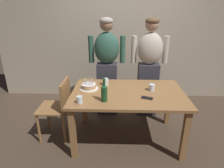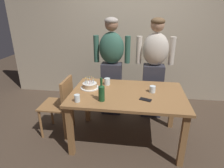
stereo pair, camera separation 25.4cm
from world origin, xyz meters
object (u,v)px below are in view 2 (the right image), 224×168
object	(u,v)px
water_glass_far	(152,89)
wine_bottle	(102,92)
cell_phone	(146,100)
water_glass_side	(107,81)
dining_chair	(61,102)
person_woman_cardigan	(154,68)
birthday_cake	(90,86)
water_glass_near	(77,98)
person_man_bearded	(112,66)

from	to	relation	value
water_glass_far	wine_bottle	world-z (taller)	wine_bottle
water_glass_far	cell_phone	xyz separation A→B (m)	(-0.09, -0.24, -0.04)
water_glass_side	wine_bottle	bearing A→B (deg)	-87.93
water_glass_far	wine_bottle	xyz separation A→B (m)	(-0.62, -0.34, 0.07)
water_glass_side	dining_chair	xyz separation A→B (m)	(-0.64, -0.21, -0.27)
person_woman_cardigan	dining_chair	distance (m)	1.56
birthday_cake	water_glass_far	xyz separation A→B (m)	(0.86, -0.02, 0.01)
water_glass_side	water_glass_far	bearing A→B (deg)	-16.00
water_glass_side	person_woman_cardigan	bearing A→B (deg)	36.20
water_glass_side	person_woman_cardigan	distance (m)	0.87
water_glass_side	water_glass_near	bearing A→B (deg)	-114.47
water_glass_far	water_glass_side	bearing A→B (deg)	164.00
birthday_cake	person_man_bearded	size ratio (longest dim) A/B	0.16
cell_phone	birthday_cake	bearing A→B (deg)	-178.60
birthday_cake	person_woman_cardigan	bearing A→B (deg)	36.18
wine_bottle	cell_phone	size ratio (longest dim) A/B	2.04
birthday_cake	person_woman_cardigan	size ratio (longest dim) A/B	0.16
dining_chair	water_glass_far	bearing A→B (deg)	91.19
water_glass_side	wine_bottle	xyz separation A→B (m)	(0.02, -0.52, 0.06)
birthday_cake	wine_bottle	bearing A→B (deg)	-56.46
water_glass_near	wine_bottle	distance (m)	0.30
water_glass_far	person_man_bearded	bearing A→B (deg)	133.16
birthday_cake	water_glass_far	world-z (taller)	birthday_cake
water_glass_side	person_woman_cardigan	world-z (taller)	person_woman_cardigan
person_man_bearded	wine_bottle	bearing A→B (deg)	91.54
water_glass_near	person_woman_cardigan	xyz separation A→B (m)	(0.96, 1.10, 0.09)
water_glass_side	person_woman_cardigan	size ratio (longest dim) A/B	0.06
person_man_bearded	dining_chair	world-z (taller)	person_man_bearded
water_glass_side	dining_chair	size ratio (longest dim) A/B	0.11
person_man_bearded	person_woman_cardigan	size ratio (longest dim) A/B	1.00
person_man_bearded	dining_chair	distance (m)	1.02
water_glass_far	dining_chair	bearing A→B (deg)	-178.81
water_glass_far	cell_phone	world-z (taller)	water_glass_far
water_glass_near	dining_chair	size ratio (longest dim) A/B	0.10
water_glass_near	water_glass_side	world-z (taller)	water_glass_side
person_woman_cardigan	birthday_cake	bearing A→B (deg)	36.18
person_man_bearded	water_glass_side	bearing A→B (deg)	91.00
cell_phone	person_woman_cardigan	world-z (taller)	person_woman_cardigan
dining_chair	person_woman_cardigan	bearing A→B (deg)	118.26
water_glass_near	person_man_bearded	world-z (taller)	person_man_bearded
wine_bottle	person_man_bearded	xyz separation A→B (m)	(-0.03, 1.03, 0.02)
wine_bottle	cell_phone	distance (m)	0.55
wine_bottle	dining_chair	bearing A→B (deg)	154.74
water_glass_far	water_glass_side	size ratio (longest dim) A/B	0.90
cell_phone	dining_chair	xyz separation A→B (m)	(-1.19, 0.22, -0.23)
water_glass_side	cell_phone	xyz separation A→B (m)	(0.55, -0.43, -0.05)
wine_bottle	person_man_bearded	bearing A→B (deg)	91.54
water_glass_near	water_glass_far	world-z (taller)	same
person_man_bearded	water_glass_far	bearing A→B (deg)	133.16
water_glass_side	person_man_bearded	distance (m)	0.52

